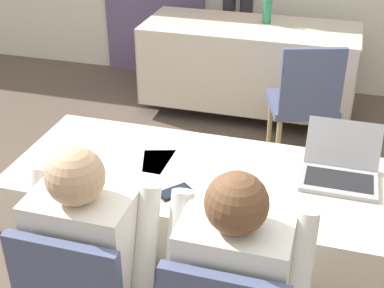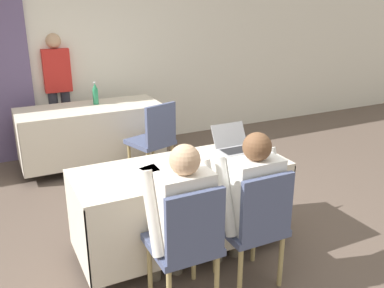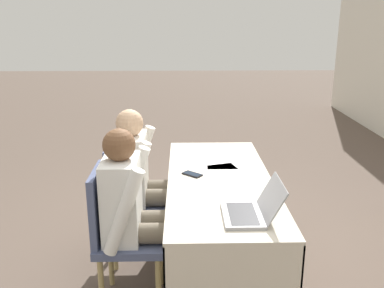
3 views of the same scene
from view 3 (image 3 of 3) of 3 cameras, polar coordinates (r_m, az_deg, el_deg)
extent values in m
plane|color=brown|center=(3.30, 3.46, -17.01)|extent=(24.00, 24.00, 0.00)
cube|color=beige|center=(2.95, 3.72, -4.82)|extent=(1.72, 0.71, 0.02)
cube|color=beige|center=(3.07, -3.02, -10.46)|extent=(1.72, 0.01, 0.62)
cube|color=beige|center=(3.13, 10.10, -10.18)|extent=(1.72, 0.01, 0.62)
cube|color=beige|center=(3.86, 2.54, -4.56)|extent=(0.01, 0.71, 0.62)
cylinder|color=#333333|center=(3.27, 3.48, -16.16)|extent=(0.06, 0.06, 0.12)
cube|color=#99999E|center=(2.42, 6.74, -9.40)|extent=(0.32, 0.22, 0.02)
cube|color=black|center=(2.42, 6.74, -9.18)|extent=(0.28, 0.15, 0.00)
cube|color=#99999E|center=(2.41, 10.59, -7.07)|extent=(0.32, 0.11, 0.19)
cube|color=black|center=(2.41, 10.59, -7.07)|extent=(0.29, 0.09, 0.16)
cube|color=black|center=(3.00, 0.04, -4.06)|extent=(0.14, 0.15, 0.01)
cube|color=#192333|center=(3.00, 0.04, -3.96)|extent=(0.13, 0.13, 0.00)
cube|color=white|center=(3.21, 4.65, -2.76)|extent=(0.21, 0.30, 0.00)
cube|color=white|center=(3.11, 3.52, -3.41)|extent=(0.29, 0.34, 0.00)
cube|color=white|center=(2.70, 4.57, -6.69)|extent=(0.28, 0.34, 0.00)
cylinder|color=tan|center=(3.26, -3.98, -13.05)|extent=(0.04, 0.04, 0.43)
cylinder|color=tan|center=(3.57, -3.73, -10.23)|extent=(0.04, 0.04, 0.43)
cylinder|color=tan|center=(3.29, -10.27, -12.95)|extent=(0.04, 0.04, 0.43)
cylinder|color=tan|center=(3.60, -9.43, -10.17)|extent=(0.04, 0.04, 0.43)
cube|color=#4C567A|center=(3.32, -7.00, -7.92)|extent=(0.44, 0.44, 0.05)
cube|color=#4C567A|center=(3.25, -10.68, -3.87)|extent=(0.40, 0.04, 0.45)
cylinder|color=tan|center=(2.80, -4.49, -18.54)|extent=(0.04, 0.04, 0.43)
cylinder|color=tan|center=(3.10, -4.14, -14.77)|extent=(0.04, 0.04, 0.43)
cylinder|color=tan|center=(2.85, -11.96, -18.32)|extent=(0.04, 0.04, 0.43)
cylinder|color=tan|center=(3.13, -10.79, -14.64)|extent=(0.04, 0.04, 0.43)
cube|color=#4C567A|center=(2.84, -8.05, -12.47)|extent=(0.44, 0.44, 0.05)
cube|color=#4C567A|center=(2.76, -12.43, -7.82)|extent=(0.40, 0.04, 0.45)
cylinder|color=#665B4C|center=(3.19, -4.87, -7.14)|extent=(0.13, 0.42, 0.13)
cylinder|color=#665B4C|center=(3.35, -4.69, -5.89)|extent=(0.13, 0.42, 0.13)
cylinder|color=#665B4C|center=(3.32, -1.56, -11.93)|extent=(0.10, 0.10, 0.48)
cylinder|color=#665B4C|center=(3.48, -1.55, -10.50)|extent=(0.10, 0.10, 0.48)
cube|color=silver|center=(3.21, -8.07, -3.29)|extent=(0.36, 0.22, 0.52)
cylinder|color=silver|center=(3.01, -7.76, -4.53)|extent=(0.08, 0.26, 0.54)
cylinder|color=silver|center=(3.40, -7.01, -1.96)|extent=(0.08, 0.26, 0.54)
sphere|color=tan|center=(3.11, -8.33, 2.77)|extent=(0.20, 0.20, 0.20)
cylinder|color=#665B4C|center=(2.71, -5.55, -11.78)|extent=(0.13, 0.42, 0.13)
cylinder|color=#665B4C|center=(2.86, -5.29, -10.05)|extent=(0.13, 0.42, 0.13)
cylinder|color=#665B4C|center=(2.86, -1.60, -17.15)|extent=(0.10, 0.10, 0.48)
cylinder|color=#665B4C|center=(3.01, -1.58, -15.23)|extent=(0.10, 0.10, 0.48)
cube|color=white|center=(2.72, -9.35, -7.20)|extent=(0.36, 0.22, 0.52)
cylinder|color=white|center=(2.52, -9.08, -8.99)|extent=(0.08, 0.26, 0.54)
cylinder|color=white|center=(2.90, -8.01, -5.39)|extent=(0.08, 0.26, 0.54)
sphere|color=brown|center=(2.60, -9.71, -0.13)|extent=(0.20, 0.20, 0.20)
camera|label=1|loc=(2.79, -40.51, 17.24)|focal=50.00mm
camera|label=2|loc=(4.82, -35.79, 16.55)|focal=40.00mm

